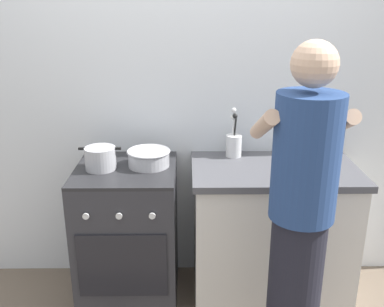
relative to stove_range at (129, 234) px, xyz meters
The scene contains 7 objects.
back_wall 1.03m from the stove_range, 32.64° to the left, with size 3.20×0.10×2.50m.
countertop 0.90m from the stove_range, ahead, with size 1.00×0.60×0.90m.
stove_range is the anchor object (origin of this frame).
pot 0.54m from the stove_range, behind, with size 0.25×0.18×0.13m.
mixing_bowl 0.52m from the stove_range, 14.81° to the left, with size 0.26×0.26×0.10m.
utensil_crock 0.88m from the stove_range, 16.93° to the left, with size 0.10×0.10×0.32m.
person 1.17m from the stove_range, 34.86° to the right, with size 0.41×0.50×1.70m.
Camera 1 is at (0.02, -2.30, 1.85)m, focal length 41.00 mm.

